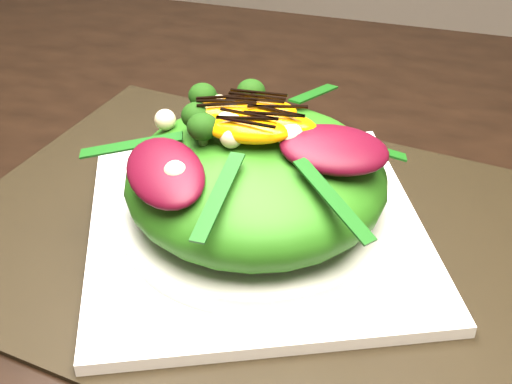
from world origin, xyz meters
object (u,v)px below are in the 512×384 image
(dining_table, at_px, (137,186))
(orange_segment, at_px, (255,106))
(plate_base, at_px, (256,228))
(salad_bowl, at_px, (256,215))
(lettuce_mound, at_px, (256,178))
(placemat, at_px, (256,235))

(dining_table, height_order, orange_segment, dining_table)
(plate_base, distance_m, salad_bowl, 0.01)
(salad_bowl, height_order, lettuce_mound, lettuce_mound)
(orange_segment, bearing_deg, dining_table, 165.83)
(dining_table, bearing_deg, salad_bowl, -24.78)
(lettuce_mound, distance_m, orange_segment, 0.06)
(placemat, relative_size, orange_segment, 7.95)
(placemat, bearing_deg, dining_table, 155.22)
(plate_base, distance_m, orange_segment, 0.10)
(plate_base, height_order, orange_segment, orange_segment)
(salad_bowl, bearing_deg, lettuce_mound, 90.00)
(dining_table, distance_m, lettuce_mound, 0.18)
(placemat, height_order, lettuce_mound, lettuce_mound)
(dining_table, xyz_separation_m, placemat, (0.14, -0.07, 0.02))
(placemat, xyz_separation_m, orange_segment, (-0.01, 0.03, 0.10))
(plate_base, distance_m, lettuce_mound, 0.05)
(plate_base, bearing_deg, salad_bowl, 0.00)
(salad_bowl, relative_size, orange_segment, 3.46)
(dining_table, bearing_deg, orange_segment, -14.17)
(salad_bowl, xyz_separation_m, orange_segment, (-0.01, 0.03, 0.08))
(plate_base, xyz_separation_m, salad_bowl, (0.00, 0.00, 0.01))
(placemat, height_order, salad_bowl, salad_bowl)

